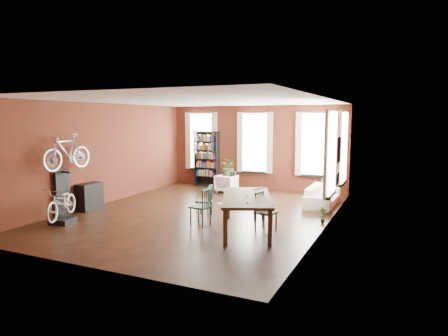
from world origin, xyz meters
The scene contains 19 objects.
room centered at (0.25, 0.62, 2.14)m, with size 9.00×9.04×3.22m.
dining_table centered at (1.81, -1.05, 0.43)m, with size 1.14×2.50×0.85m, color brown.
dining_chair_a centered at (0.55, -1.07, 0.48)m, with size 0.44×0.44×0.96m, color #1B3B3D.
dining_chair_b centered at (0.21, -0.18, 0.44)m, with size 0.40×0.40×0.87m, color black.
dining_chair_c centered at (2.27, -0.95, 0.48)m, with size 0.44×0.44×0.96m, color #1D2F1B.
dining_chair_d centered at (1.91, -0.07, 0.44)m, with size 0.41×0.41×0.88m, color #183634.
bookshelf centered at (-2.00, 4.30, 1.10)m, with size 1.00×0.32×2.20m, color black.
white_armchair centered at (-0.72, 3.40, 0.35)m, with size 0.69×0.64×0.71m, color silver.
cream_sofa centered at (2.95, 2.60, 0.41)m, with size 2.08×0.61×0.81m, color beige.
striped_rug centered at (0.43, 1.91, 0.01)m, with size 0.87×1.40×0.01m, color black.
bike_trainer centered at (-2.78, -2.43, 0.07)m, with size 0.52×0.52×0.15m, color black.
bike_wall_rack centered at (-3.40, -1.80, 0.65)m, with size 0.16×0.60×1.30m, color black.
console_table centered at (-3.28, -0.90, 0.40)m, with size 0.40×0.80×0.80m, color black.
plant_stand centered at (-0.78, 3.73, 0.27)m, with size 0.27×0.27×0.54m, color black.
plant_by_sofa centered at (2.71, 3.94, 0.16)m, with size 0.40×0.72×0.32m, color #2C5622.
plant_small centered at (3.37, 0.40, 0.08)m, with size 0.22×0.42×0.15m, color #2F6327.
bicycle_floor centered at (-2.77, -2.42, 0.94)m, with size 0.55×0.83×1.58m, color beige.
bicycle_hung centered at (-3.15, -1.80, 2.13)m, with size 0.47×1.00×1.66m, color #A5A8AD.
plant_on_stand centered at (-0.77, 3.75, 0.81)m, with size 0.61×0.68×0.53m, color #325622.
Camera 1 is at (5.24, -9.89, 2.72)m, focal length 32.00 mm.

